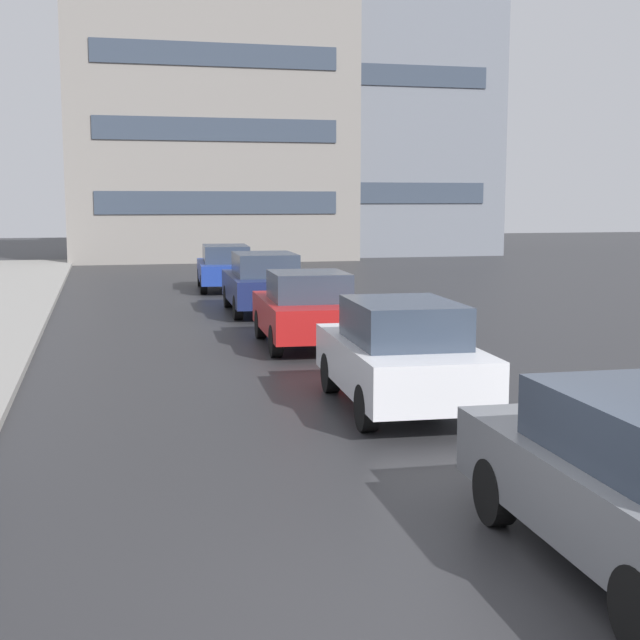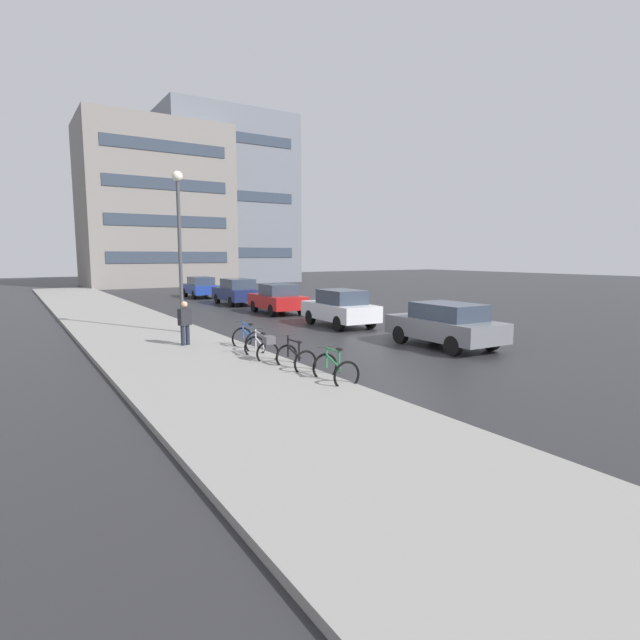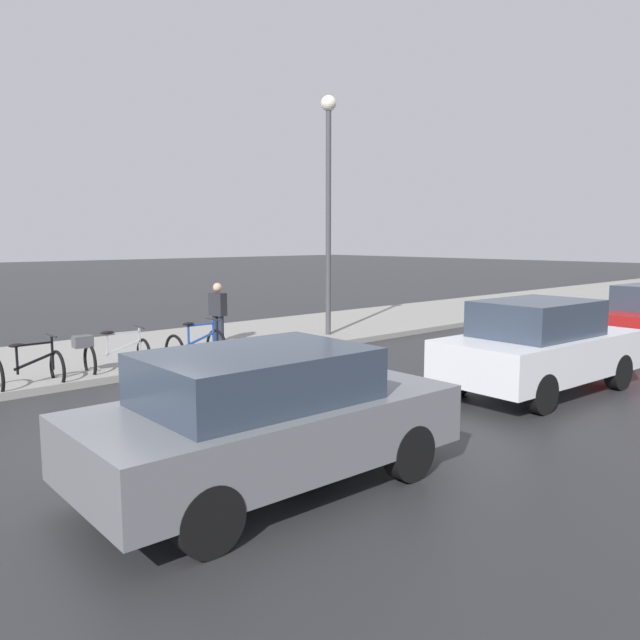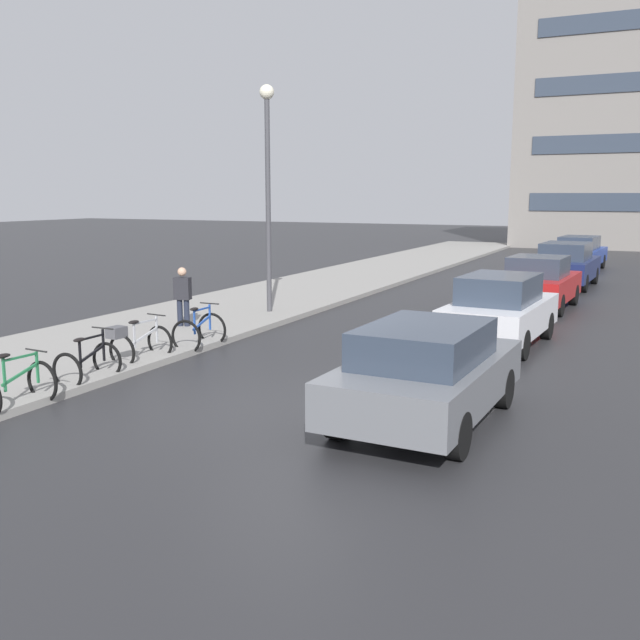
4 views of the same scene
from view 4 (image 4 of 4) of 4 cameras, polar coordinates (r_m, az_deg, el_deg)
name	(u,v)px [view 4 (image 4 of 4)]	position (r m, az deg, el deg)	size (l,w,h in m)	color
ground_plane	(284,409)	(11.55, -2.86, -7.15)	(140.00, 140.00, 0.00)	#28282B
sidewalk_kerb	(268,300)	(22.93, -4.16, 1.63)	(4.80, 60.00, 0.14)	gray
bicycle_nearest	(15,387)	(12.35, -23.19, -4.92)	(0.78, 1.14, 0.97)	black
bicycle_second	(88,364)	(13.59, -18.08, -3.33)	(0.70, 1.07, 0.98)	black
bicycle_third	(136,342)	(14.85, -14.53, -1.68)	(0.79, 1.43, 0.95)	black
bicycle_farthest	(199,331)	(16.01, -9.62, -0.90)	(0.78, 1.09, 0.99)	black
car_grey	(426,372)	(10.79, 8.50, -4.11)	(2.05, 4.19, 1.52)	slate
car_white	(500,310)	(16.66, 14.20, 0.78)	(2.02, 4.13, 1.63)	silver
car_red	(538,283)	(22.41, 17.05, 2.88)	(2.10, 4.01, 1.59)	#AD1919
car_navy	(566,265)	(28.09, 19.05, 4.22)	(2.12, 4.44, 1.65)	navy
car_blue	(579,253)	(34.56, 20.02, 5.08)	(2.12, 4.45, 1.54)	navy
pedestrian	(183,296)	(18.13, -10.92, 1.93)	(0.45, 0.33, 1.62)	#1E2333
streetlamp	(268,169)	(20.00, -4.21, 11.95)	(0.40, 0.40, 6.32)	#424247
building_facade_main	(639,120)	(52.25, 24.17, 14.40)	(14.34, 9.64, 16.35)	gray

